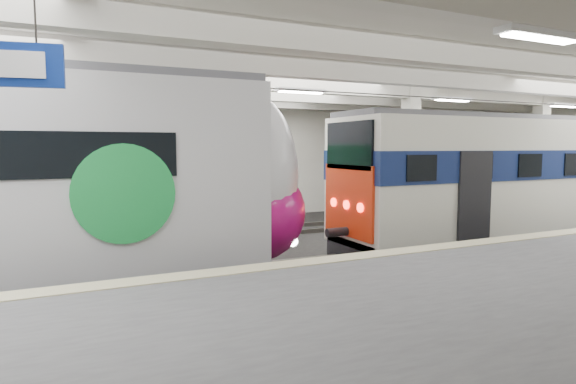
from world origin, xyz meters
TOP-DOWN VIEW (x-y plane):
  - station_hall at (0.00, -1.74)m, footprint 36.00×24.00m
  - older_rer at (6.76, 0.00)m, footprint 12.76×2.82m
  - far_train at (-7.77, 5.50)m, footprint 14.30×3.57m

SIDE VIEW (x-z plane):
  - older_rer at x=6.76m, z-range 0.10..4.34m
  - far_train at x=-7.77m, z-range 0.07..4.59m
  - station_hall at x=0.00m, z-range 0.37..6.12m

